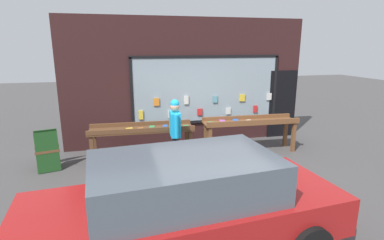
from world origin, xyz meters
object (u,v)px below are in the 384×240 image
(display_table_right, at_px, (250,124))
(sandwich_board_sign, at_px, (47,150))
(parked_car, at_px, (185,203))
(small_dog, at_px, (200,157))
(person_browsing, at_px, (175,129))
(display_table_left, at_px, (142,132))

(display_table_right, bearing_deg, sandwich_board_sign, 179.55)
(sandwich_board_sign, xyz_separation_m, parked_car, (2.52, -3.66, 0.27))
(sandwich_board_sign, height_order, parked_car, parked_car)
(parked_car, bearing_deg, sandwich_board_sign, 119.77)
(display_table_right, distance_m, sandwich_board_sign, 5.13)
(sandwich_board_sign, bearing_deg, small_dog, -28.06)
(person_browsing, xyz_separation_m, sandwich_board_sign, (-2.94, 0.68, -0.50))
(display_table_right, distance_m, small_dog, 1.93)
(display_table_right, xyz_separation_m, person_browsing, (-2.18, -0.64, 0.20))
(person_browsing, height_order, parked_car, person_browsing)
(sandwich_board_sign, bearing_deg, display_table_left, -14.30)
(display_table_left, bearing_deg, sandwich_board_sign, 178.91)
(display_table_right, height_order, person_browsing, person_browsing)
(display_table_right, height_order, small_dog, display_table_right)
(display_table_right, height_order, sandwich_board_sign, display_table_right)
(display_table_right, xyz_separation_m, sandwich_board_sign, (-5.12, 0.04, -0.30))
(display_table_left, xyz_separation_m, person_browsing, (0.72, -0.63, 0.21))
(display_table_left, distance_m, person_browsing, 0.99)
(display_table_left, xyz_separation_m, sandwich_board_sign, (-2.21, 0.04, -0.29))
(person_browsing, bearing_deg, display_table_right, -69.65)
(display_table_left, bearing_deg, person_browsing, -41.23)
(display_table_left, distance_m, parked_car, 3.63)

